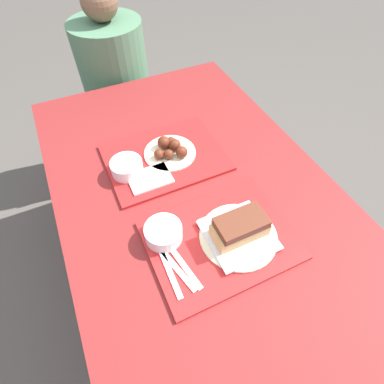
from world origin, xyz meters
name	(u,v)px	position (x,y,z in m)	size (l,w,h in m)	color
ground_plane	(199,286)	(0.00, 0.00, 0.00)	(12.00, 12.00, 0.00)	#4C4742
picnic_table	(202,216)	(0.00, 0.00, 0.67)	(0.94, 1.66, 0.76)	maroon
picnic_bench_far	(129,118)	(0.00, 1.05, 0.38)	(0.90, 0.28, 0.45)	maroon
tray_near	(220,240)	(-0.02, -0.16, 0.76)	(0.44, 0.34, 0.01)	red
tray_far	(165,157)	(-0.04, 0.25, 0.76)	(0.44, 0.34, 0.01)	red
bowl_coleslaw_near	(163,232)	(-0.18, -0.08, 0.80)	(0.11, 0.11, 0.05)	silver
brisket_sandwich_plate	(239,231)	(0.03, -0.18, 0.80)	(0.24, 0.24, 0.09)	beige
plastic_fork_near	(177,269)	(-0.18, -0.19, 0.77)	(0.06, 0.17, 0.00)	white
plastic_knife_near	(184,265)	(-0.16, -0.19, 0.77)	(0.05, 0.17, 0.00)	white
plastic_spoon_near	(170,272)	(-0.20, -0.19, 0.77)	(0.02, 0.17, 0.00)	white
condiment_packet	(205,221)	(-0.04, -0.08, 0.77)	(0.04, 0.03, 0.01)	#A59E93
bowl_coleslaw_far	(127,167)	(-0.19, 0.23, 0.80)	(0.11, 0.11, 0.05)	silver
wings_plate_far	(170,149)	(-0.02, 0.25, 0.79)	(0.20, 0.20, 0.06)	beige
napkin_far	(150,178)	(-0.13, 0.16, 0.77)	(0.15, 0.10, 0.01)	white
person_seated_across	(113,67)	(-0.03, 1.05, 0.73)	(0.37, 0.37, 0.69)	#477051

